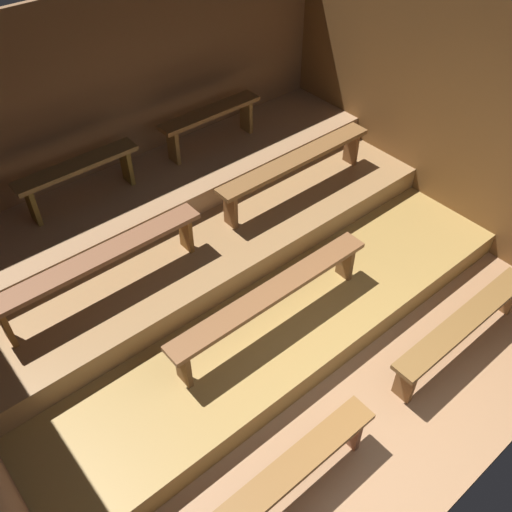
{
  "coord_description": "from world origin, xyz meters",
  "views": [
    {
      "loc": [
        -2.53,
        -0.79,
        4.51
      ],
      "look_at": [
        0.14,
        2.36,
        0.61
      ],
      "focal_mm": 38.88,
      "sensor_mm": 36.0,
      "label": 1
    }
  ],
  "objects_px": {
    "bench_lower_center": "(272,296)",
    "bench_middle_right": "(296,164)",
    "bench_upper_left": "(78,172)",
    "bench_upper_right": "(210,118)",
    "bench_middle_left": "(100,262)",
    "bench_floor_left": "(278,483)",
    "bench_floor_right": "(464,325)"
  },
  "relations": [
    {
      "from": "bench_lower_center",
      "to": "bench_middle_right",
      "type": "bearing_deg",
      "value": 40.18
    },
    {
      "from": "bench_upper_left",
      "to": "bench_upper_right",
      "type": "relative_size",
      "value": 1.0
    },
    {
      "from": "bench_middle_right",
      "to": "bench_upper_right",
      "type": "xyz_separation_m",
      "value": [
        -0.39,
        1.08,
        0.25
      ]
    },
    {
      "from": "bench_middle_left",
      "to": "bench_upper_left",
      "type": "distance_m",
      "value": 1.17
    },
    {
      "from": "bench_middle_left",
      "to": "bench_middle_right",
      "type": "height_order",
      "value": "same"
    },
    {
      "from": "bench_lower_center",
      "to": "bench_middle_right",
      "type": "xyz_separation_m",
      "value": [
        1.39,
        1.18,
        0.27
      ]
    },
    {
      "from": "bench_upper_right",
      "to": "bench_floor_left",
      "type": "bearing_deg",
      "value": -120.14
    },
    {
      "from": "bench_lower_center",
      "to": "bench_upper_right",
      "type": "height_order",
      "value": "bench_upper_right"
    },
    {
      "from": "bench_floor_left",
      "to": "bench_middle_left",
      "type": "height_order",
      "value": "bench_middle_left"
    },
    {
      "from": "bench_middle_left",
      "to": "bench_upper_right",
      "type": "bearing_deg",
      "value": 27.1
    },
    {
      "from": "bench_lower_center",
      "to": "bench_middle_left",
      "type": "xyz_separation_m",
      "value": [
        -1.11,
        1.18,
        0.27
      ]
    },
    {
      "from": "bench_lower_center",
      "to": "bench_middle_left",
      "type": "bearing_deg",
      "value": 133.26
    },
    {
      "from": "bench_floor_left",
      "to": "bench_lower_center",
      "type": "height_order",
      "value": "bench_lower_center"
    },
    {
      "from": "bench_middle_left",
      "to": "bench_middle_right",
      "type": "bearing_deg",
      "value": 0.0
    },
    {
      "from": "bench_floor_left",
      "to": "bench_upper_left",
      "type": "xyz_separation_m",
      "value": [
        0.34,
        3.53,
        0.81
      ]
    },
    {
      "from": "bench_floor_left",
      "to": "bench_floor_right",
      "type": "bearing_deg",
      "value": 0.0
    },
    {
      "from": "bench_middle_left",
      "to": "bench_middle_right",
      "type": "xyz_separation_m",
      "value": [
        2.5,
        0.0,
        0.0
      ]
    },
    {
      "from": "bench_middle_left",
      "to": "bench_upper_right",
      "type": "relative_size",
      "value": 1.61
    },
    {
      "from": "bench_lower_center",
      "to": "bench_upper_left",
      "type": "relative_size",
      "value": 1.72
    },
    {
      "from": "bench_floor_left",
      "to": "bench_upper_right",
      "type": "height_order",
      "value": "bench_upper_right"
    },
    {
      "from": "bench_middle_right",
      "to": "bench_upper_left",
      "type": "height_order",
      "value": "bench_upper_left"
    },
    {
      "from": "bench_floor_right",
      "to": "bench_upper_left",
      "type": "distance_m",
      "value": 4.16
    },
    {
      "from": "bench_floor_left",
      "to": "bench_floor_right",
      "type": "distance_m",
      "value": 2.38
    },
    {
      "from": "bench_floor_right",
      "to": "bench_middle_left",
      "type": "height_order",
      "value": "bench_middle_left"
    },
    {
      "from": "bench_middle_right",
      "to": "bench_upper_left",
      "type": "xyz_separation_m",
      "value": [
        -2.11,
        1.08,
        0.25
      ]
    },
    {
      "from": "bench_upper_left",
      "to": "bench_floor_right",
      "type": "bearing_deg",
      "value": -59.86
    },
    {
      "from": "bench_floor_left",
      "to": "bench_lower_center",
      "type": "relative_size",
      "value": 0.83
    },
    {
      "from": "bench_middle_right",
      "to": "bench_middle_left",
      "type": "bearing_deg",
      "value": 180.0
    },
    {
      "from": "bench_middle_right",
      "to": "bench_upper_left",
      "type": "bearing_deg",
      "value": 152.9
    },
    {
      "from": "bench_floor_right",
      "to": "bench_upper_right",
      "type": "relative_size",
      "value": 1.43
    },
    {
      "from": "bench_lower_center",
      "to": "bench_upper_right",
      "type": "relative_size",
      "value": 1.72
    },
    {
      "from": "bench_upper_left",
      "to": "bench_upper_right",
      "type": "xyz_separation_m",
      "value": [
        1.71,
        0.0,
        0.0
      ]
    }
  ]
}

